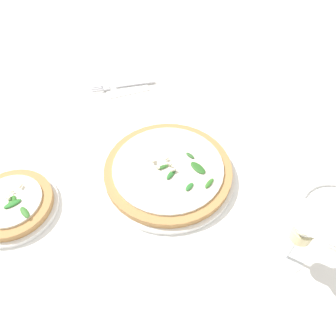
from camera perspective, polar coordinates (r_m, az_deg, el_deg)
ground_plane at (r=0.85m, az=-1.91°, el=-0.99°), size 6.00×6.00×0.00m
pizza_arugula_main at (r=0.84m, az=0.01°, el=-0.57°), size 0.34×0.34×0.05m
pizza_personal_side at (r=0.86m, az=-25.48°, el=-5.77°), size 0.21×0.21×0.05m
wine_glass at (r=0.67m, az=22.65°, el=-9.92°), size 0.08×0.08×0.17m
napkin at (r=1.12m, az=-7.32°, el=13.97°), size 0.14×0.10×0.01m
fork at (r=1.12m, az=-7.75°, el=14.10°), size 0.21×0.02×0.00m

